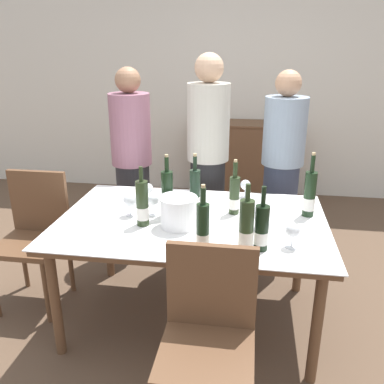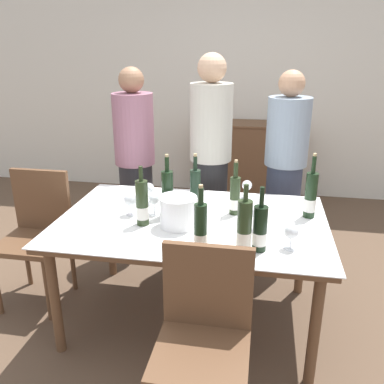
% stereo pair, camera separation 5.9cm
% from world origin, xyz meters
% --- Properties ---
extents(ground_plane, '(12.00, 12.00, 0.00)m').
position_xyz_m(ground_plane, '(0.00, 0.00, 0.00)').
color(ground_plane, brown).
extents(back_wall, '(8.00, 0.10, 2.80)m').
position_xyz_m(back_wall, '(0.00, 2.64, 1.40)').
color(back_wall, silver).
rests_on(back_wall, ground_plane).
extents(sideboard_cabinet, '(1.18, 0.46, 0.91)m').
position_xyz_m(sideboard_cabinet, '(0.24, 2.35, 0.46)').
color(sideboard_cabinet, brown).
rests_on(sideboard_cabinet, ground_plane).
extents(dining_table, '(1.65, 1.08, 0.73)m').
position_xyz_m(dining_table, '(0.00, 0.00, 0.66)').
color(dining_table, brown).
rests_on(dining_table, ground_plane).
extents(ice_bucket, '(0.23, 0.23, 0.19)m').
position_xyz_m(ice_bucket, '(-0.06, -0.11, 0.83)').
color(ice_bucket, white).
rests_on(ice_bucket, dining_table).
extents(wine_bottle_0, '(0.07, 0.07, 0.40)m').
position_xyz_m(wine_bottle_0, '(-0.16, 0.03, 0.87)').
color(wine_bottle_0, black).
rests_on(wine_bottle_0, dining_table).
extents(wine_bottle_1, '(0.08, 0.08, 0.36)m').
position_xyz_m(wine_bottle_1, '(-0.28, -0.12, 0.86)').
color(wine_bottle_1, '#28381E').
rests_on(wine_bottle_1, dining_table).
extents(wine_bottle_2, '(0.08, 0.08, 0.35)m').
position_xyz_m(wine_bottle_2, '(0.42, -0.33, 0.84)').
color(wine_bottle_2, black).
rests_on(wine_bottle_2, dining_table).
extents(wine_bottle_3, '(0.07, 0.07, 0.38)m').
position_xyz_m(wine_bottle_3, '(0.12, -0.43, 0.86)').
color(wine_bottle_3, black).
rests_on(wine_bottle_3, dining_table).
extents(wine_bottle_4, '(0.08, 0.08, 0.38)m').
position_xyz_m(wine_bottle_4, '(0.34, -0.38, 0.86)').
color(wine_bottle_4, '#28381E').
rests_on(wine_bottle_4, dining_table).
extents(wine_bottle_5, '(0.07, 0.07, 0.41)m').
position_xyz_m(wine_bottle_5, '(0.71, 0.17, 0.86)').
color(wine_bottle_5, black).
rests_on(wine_bottle_5, dining_table).
extents(wine_bottle_6, '(0.07, 0.07, 0.40)m').
position_xyz_m(wine_bottle_6, '(0.01, 0.08, 0.87)').
color(wine_bottle_6, '#1E3323').
rests_on(wine_bottle_6, dining_table).
extents(wine_bottle_7, '(0.07, 0.07, 0.36)m').
position_xyz_m(wine_bottle_7, '(0.25, 0.14, 0.85)').
color(wine_bottle_7, '#28381E').
rests_on(wine_bottle_7, dining_table).
extents(wine_glass_0, '(0.07, 0.07, 0.13)m').
position_xyz_m(wine_glass_0, '(0.31, 0.44, 0.81)').
color(wine_glass_0, white).
rests_on(wine_glass_0, dining_table).
extents(wine_glass_1, '(0.08, 0.08, 0.14)m').
position_xyz_m(wine_glass_1, '(0.40, -0.09, 0.83)').
color(wine_glass_1, white).
rests_on(wine_glass_1, dining_table).
extents(wine_glass_2, '(0.08, 0.08, 0.14)m').
position_xyz_m(wine_glass_2, '(0.58, -0.29, 0.82)').
color(wine_glass_2, white).
rests_on(wine_glass_2, dining_table).
extents(wine_glass_3, '(0.09, 0.09, 0.15)m').
position_xyz_m(wine_glass_3, '(-0.39, 0.00, 0.83)').
color(wine_glass_3, white).
rests_on(wine_glass_3, dining_table).
extents(wine_glass_4, '(0.08, 0.08, 0.15)m').
position_xyz_m(wine_glass_4, '(-0.33, 0.20, 0.84)').
color(wine_glass_4, white).
rests_on(wine_glass_4, dining_table).
extents(wine_glass_5, '(0.07, 0.07, 0.14)m').
position_xyz_m(wine_glass_5, '(-0.25, 0.04, 0.82)').
color(wine_glass_5, white).
rests_on(wine_glass_5, dining_table).
extents(chair_left_end, '(0.42, 0.42, 0.93)m').
position_xyz_m(chair_left_end, '(-1.12, 0.09, 0.54)').
color(chair_left_end, brown).
rests_on(chair_left_end, ground_plane).
extents(chair_near_front, '(0.42, 0.42, 0.90)m').
position_xyz_m(chair_near_front, '(0.19, -0.77, 0.53)').
color(chair_near_front, brown).
rests_on(chair_near_front, ground_plane).
extents(person_host, '(0.33, 0.33, 1.59)m').
position_xyz_m(person_host, '(-0.64, 0.88, 0.79)').
color(person_host, '#2D2D33').
rests_on(person_host, ground_plane).
extents(person_guest_left, '(0.33, 0.33, 1.69)m').
position_xyz_m(person_guest_left, '(0.00, 0.84, 0.85)').
color(person_guest_left, '#262628').
rests_on(person_guest_left, ground_plane).
extents(person_guest_right, '(0.33, 0.33, 1.57)m').
position_xyz_m(person_guest_right, '(0.59, 0.91, 0.79)').
color(person_guest_right, '#383F56').
rests_on(person_guest_right, ground_plane).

